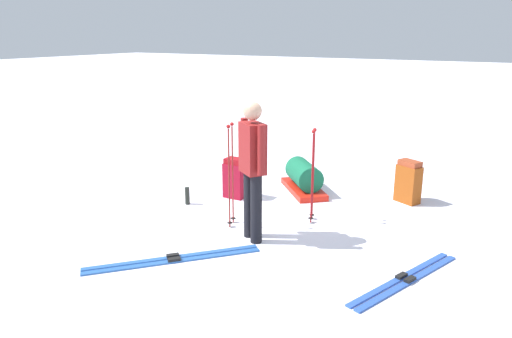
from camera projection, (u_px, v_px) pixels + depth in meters
name	position (u px, v px, depth m)	size (l,w,h in m)	color
ground_plane	(256.00, 218.00, 6.67)	(80.00, 80.00, 0.00)	white
skier_standing	(253.00, 164.00, 5.74)	(0.38, 0.48, 1.70)	black
ski_pair_near	(174.00, 259.00, 5.44)	(1.57, 1.45, 0.05)	#295CA9
ski_pair_far	(405.00, 279.00, 4.99)	(1.67, 0.74, 0.05)	#2A50A9
backpack_large_dark	(235.00, 178.00, 7.44)	(0.23, 0.32, 0.62)	maroon
backpack_bright	(408.00, 182.00, 7.21)	(0.34, 0.40, 0.64)	#964313
ski_poles_planted_near	(313.00, 171.00, 6.39)	(0.19, 0.11, 1.27)	maroon
ski_poles_planted_far	(231.00, 170.00, 6.24)	(0.23, 0.12, 1.36)	maroon
gear_sled	(304.00, 178.00, 7.72)	(1.11, 1.06, 0.49)	red
thermos_bottle	(187.00, 196.00, 7.18)	(0.07, 0.07, 0.26)	black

